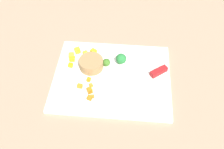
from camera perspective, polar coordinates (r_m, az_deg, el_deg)
ground_plane at (r=0.94m, az=-0.00°, el=-0.86°), size 4.00×4.00×0.00m
cutting_board at (r=0.94m, az=-0.00°, el=-0.63°), size 0.42×0.34×0.01m
prep_bowl at (r=0.95m, az=-4.58°, el=2.39°), size 0.09×0.09×0.04m
chef_knife at (r=0.92m, az=6.61°, el=-1.36°), size 0.28×0.22×0.02m
carrot_dice_0 at (r=0.88m, az=-4.30°, el=-4.83°), size 0.01×0.01×0.01m
carrot_dice_1 at (r=0.91m, az=-7.06°, el=-2.52°), size 0.02×0.02×0.01m
carrot_dice_2 at (r=0.89m, az=-4.93°, el=-3.50°), size 0.02×0.02×0.02m
carrot_dice_3 at (r=0.92m, az=-5.12°, el=-1.12°), size 0.01×0.02×0.01m
carrot_dice_4 at (r=0.90m, az=-4.65°, el=-2.39°), size 0.02×0.02×0.01m
carrot_dice_5 at (r=0.87m, az=-4.91°, el=-5.14°), size 0.02×0.02×0.01m
pepper_dice_0 at (r=0.97m, az=-9.08°, el=2.04°), size 0.02×0.02×0.01m
pepper_dice_1 at (r=0.99m, az=-8.73°, el=3.40°), size 0.02×0.02×0.01m
pepper_dice_2 at (r=1.00m, az=-8.88°, el=4.06°), size 0.02×0.03×0.02m
pepper_dice_3 at (r=1.00m, az=-6.09°, el=3.95°), size 0.02×0.02×0.01m
pepper_dice_4 at (r=1.00m, az=-3.74°, el=4.37°), size 0.02×0.02×0.01m
pepper_dice_5 at (r=1.02m, az=-7.59°, el=5.25°), size 0.03×0.03×0.02m
pepper_dice_6 at (r=1.01m, az=-4.06°, el=5.01°), size 0.03×0.03×0.02m
pepper_dice_7 at (r=1.00m, az=-5.77°, el=4.56°), size 0.02×0.02×0.02m
broccoli_floret_0 at (r=0.96m, az=-1.25°, el=2.66°), size 0.03×0.03×0.03m
broccoli_floret_1 at (r=0.96m, az=2.02°, el=3.47°), size 0.04×0.04×0.04m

